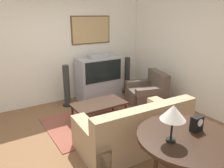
% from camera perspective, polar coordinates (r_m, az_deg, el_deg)
% --- Properties ---
extents(ground_plane, '(12.00, 12.00, 0.00)m').
position_cam_1_polar(ground_plane, '(4.13, -5.20, -14.01)').
color(ground_plane, brown).
extents(wall_back, '(12.00, 0.10, 2.70)m').
position_cam_1_polar(wall_back, '(5.57, -15.68, 8.74)').
color(wall_back, silver).
rests_on(wall_back, ground_plane).
extents(wall_right, '(0.06, 12.00, 2.70)m').
position_cam_1_polar(wall_right, '(5.30, 20.74, 7.76)').
color(wall_right, silver).
rests_on(wall_right, ground_plane).
extents(area_rug, '(2.34, 1.48, 0.01)m').
position_cam_1_polar(area_rug, '(4.78, -2.51, -9.13)').
color(area_rug, brown).
rests_on(area_rug, ground_plane).
extents(tv, '(1.13, 0.55, 1.19)m').
position_cam_1_polar(tv, '(5.77, -3.47, 1.62)').
color(tv, '#9E9EA3').
rests_on(tv, ground_plane).
extents(couch, '(1.89, 1.05, 0.85)m').
position_cam_1_polar(couch, '(3.78, 5.91, -12.04)').
color(couch, tan).
rests_on(couch, ground_plane).
extents(armchair, '(1.00, 1.01, 0.85)m').
position_cam_1_polar(armchair, '(5.42, 9.22, -2.75)').
color(armchair, brown).
rests_on(armchair, ground_plane).
extents(coffee_table, '(1.10, 0.61, 0.40)m').
position_cam_1_polar(coffee_table, '(4.60, -3.38, -5.42)').
color(coffee_table, black).
rests_on(coffee_table, ground_plane).
extents(console_table, '(1.17, 1.17, 0.81)m').
position_cam_1_polar(console_table, '(2.81, 18.86, -13.86)').
color(console_table, black).
rests_on(console_table, ground_plane).
extents(table_lamp, '(0.28, 0.28, 0.44)m').
position_cam_1_polar(table_lamp, '(2.46, 15.69, -7.37)').
color(table_lamp, black).
rests_on(table_lamp, console_table).
extents(mantel_clock, '(0.15, 0.10, 0.19)m').
position_cam_1_polar(mantel_clock, '(2.88, 21.25, -9.62)').
color(mantel_clock, black).
rests_on(mantel_clock, console_table).
extents(speaker_tower_left, '(0.26, 0.26, 1.02)m').
position_cam_1_polar(speaker_tower_left, '(5.41, -11.74, -0.73)').
color(speaker_tower_left, black).
rests_on(speaker_tower_left, ground_plane).
extents(speaker_tower_right, '(0.26, 0.26, 1.02)m').
position_cam_1_polar(speaker_tower_right, '(6.24, 3.98, 2.09)').
color(speaker_tower_right, black).
rests_on(speaker_tower_right, ground_plane).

